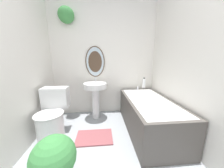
{
  "coord_description": "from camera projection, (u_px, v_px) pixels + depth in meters",
  "views": [
    {
      "loc": [
        -0.07,
        -0.22,
        1.2
      ],
      "look_at": [
        0.08,
        1.41,
        0.85
      ],
      "focal_mm": 18.0,
      "sensor_mm": 36.0,
      "label": 1
    }
  ],
  "objects": [
    {
      "name": "wall_back",
      "position": [
        102.0,
        57.0,
        2.44
      ],
      "size": [
        2.33,
        0.3,
        2.4
      ],
      "color": "silver",
      "rests_on": "ground_plane"
    },
    {
      "name": "wall_left",
      "position": [
        4.0,
        60.0,
        1.23
      ],
      "size": [
        0.06,
        2.4,
        2.4
      ],
      "color": "silver",
      "rests_on": "ground_plane"
    },
    {
      "name": "wall_right",
      "position": [
        196.0,
        60.0,
        1.44
      ],
      "size": [
        0.06,
        2.4,
        2.4
      ],
      "color": "silver",
      "rests_on": "ground_plane"
    },
    {
      "name": "toilet",
      "position": [
        52.0,
        117.0,
        1.74
      ],
      "size": [
        0.41,
        0.6,
        0.76
      ],
      "color": "white",
      "rests_on": "ground_plane"
    },
    {
      "name": "pedestal_sink",
      "position": [
        95.0,
        93.0,
        2.29
      ],
      "size": [
        0.47,
        0.47,
        0.85
      ],
      "color": "white",
      "rests_on": "ground_plane"
    },
    {
      "name": "bathtub",
      "position": [
        148.0,
        114.0,
        1.95
      ],
      "size": [
        0.72,
        1.44,
        0.62
      ],
      "color": "#4C4742",
      "rests_on": "ground_plane"
    },
    {
      "name": "shampoo_bottle",
      "position": [
        144.0,
        83.0,
        2.42
      ],
      "size": [
        0.06,
        0.06,
        0.21
      ],
      "color": "white",
      "rests_on": "bathtub"
    },
    {
      "name": "potted_plant",
      "position": [
        54.0,
        161.0,
        1.04
      ],
      "size": [
        0.4,
        0.4,
        0.53
      ],
      "color": "#47474C",
      "rests_on": "ground_plane"
    },
    {
      "name": "bath_mat",
      "position": [
        94.0,
        137.0,
        1.77
      ],
      "size": [
        0.56,
        0.38,
        0.02
      ],
      "color": "#934C51",
      "rests_on": "ground_plane"
    }
  ]
}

